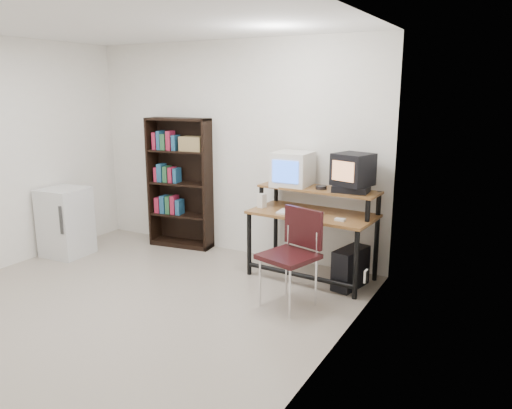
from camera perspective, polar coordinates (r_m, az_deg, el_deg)
The scene contains 18 objects.
floor at distance 5.00m, azimuth -14.82°, elevation -11.39°, with size 4.00×4.00×0.01m, color #AEA190.
ceiling at distance 4.60m, azimuth -16.82°, elevation 19.66°, with size 4.00×4.00×0.01m, color white.
back_wall at distance 6.20m, azimuth -2.71°, elevation 6.32°, with size 4.00×0.01×2.60m, color white.
right_wall at distance 3.54m, azimuth 8.08°, elevation 1.02°, with size 0.01×4.00×2.60m, color white.
computer_desk at distance 5.41m, azimuth 6.58°, elevation -1.23°, with size 1.36×0.74×0.98m.
crt_monitor at distance 5.56m, azimuth 4.20°, elevation 4.05°, with size 0.41×0.42×0.38m.
vcr at distance 5.28m, azimuth 10.82°, elevation 1.71°, with size 0.36×0.26×0.08m, color black.
crt_tv at distance 5.27m, azimuth 11.02°, elevation 3.96°, with size 0.44×0.43×0.33m.
cd_spindle at distance 5.38m, azimuth 7.45°, elevation 1.88°, with size 0.12×0.12×0.05m, color #26262B.
keyboard at distance 5.30m, azimuth 5.05°, elevation -1.07°, with size 0.47×0.21×0.04m, color silver.
mousepad at distance 5.11m, azimuth 9.68°, elevation -1.93°, with size 0.22×0.18×0.01m, color black.
mouse at distance 5.09m, azimuth 9.58°, elevation -1.77°, with size 0.10×0.06×0.03m, color white.
desk_speaker at distance 5.57m, azimuth 0.67°, elevation 0.37°, with size 0.08×0.07×0.17m, color silver.
pc_tower at distance 5.33m, azimuth 10.76°, elevation -7.13°, with size 0.20×0.45×0.42m, color black.
school_chair at distance 4.74m, azimuth 4.37°, elevation -4.83°, with size 0.58×0.58×0.93m.
bookshelf at distance 6.53m, azimuth -8.57°, elevation 2.67°, with size 0.87×0.39×1.67m.
mini_fridge at distance 6.61m, azimuth -20.92°, elevation -1.87°, with size 0.53×0.53×0.85m.
wall_outlet at distance 4.88m, azimuth 12.44°, elevation -8.00°, with size 0.02×0.08×0.12m, color beige.
Camera 1 is at (3.22, -3.24, 2.04)m, focal length 35.00 mm.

